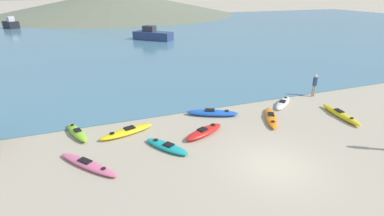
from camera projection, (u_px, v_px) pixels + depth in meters
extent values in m
plane|color=tan|center=(273.00, 166.00, 13.43)|extent=(400.00, 400.00, 0.00)
cube|color=teal|center=(123.00, 35.00, 49.86)|extent=(160.00, 70.00, 0.06)
cone|color=#6B7056|center=(116.00, 2.00, 86.98)|extent=(68.03, 68.03, 6.58)
ellipsoid|color=yellow|center=(341.00, 114.00, 18.43)|extent=(1.06, 3.50, 0.33)
cube|color=black|center=(339.00, 110.00, 18.51)|extent=(0.40, 0.66, 0.05)
cylinder|color=black|center=(352.00, 118.00, 17.50)|extent=(0.20, 0.20, 0.02)
ellipsoid|color=#E5668C|center=(88.00, 165.00, 13.31)|extent=(2.62, 3.17, 0.24)
cube|color=black|center=(85.00, 161.00, 13.34)|extent=(0.64, 0.70, 0.05)
cylinder|color=black|center=(103.00, 168.00, 12.78)|extent=(0.20, 0.20, 0.02)
ellipsoid|color=orange|center=(271.00, 117.00, 18.06)|extent=(2.08, 3.10, 0.27)
cube|color=black|center=(271.00, 114.00, 18.15)|extent=(0.58, 0.67, 0.05)
cylinder|color=black|center=(273.00, 121.00, 17.20)|extent=(0.23, 0.23, 0.02)
ellipsoid|color=blue|center=(212.00, 113.00, 18.60)|extent=(3.22, 2.07, 0.36)
cube|color=black|center=(210.00, 110.00, 18.54)|extent=(0.70, 0.62, 0.05)
cylinder|color=black|center=(227.00, 111.00, 18.46)|extent=(0.26, 0.26, 0.02)
ellipsoid|color=white|center=(283.00, 103.00, 20.34)|extent=(2.57, 2.30, 0.27)
cube|color=black|center=(283.00, 101.00, 20.16)|extent=(0.62, 0.60, 0.05)
cylinder|color=black|center=(286.00, 97.00, 20.90)|extent=(0.23, 0.23, 0.02)
ellipsoid|color=red|center=(204.00, 132.00, 16.19)|extent=(2.74, 1.81, 0.35)
cube|color=black|center=(203.00, 129.00, 16.03)|extent=(0.61, 0.58, 0.05)
cylinder|color=black|center=(213.00, 124.00, 16.61)|extent=(0.26, 0.26, 0.02)
ellipsoid|color=teal|center=(167.00, 146.00, 14.79)|extent=(1.99, 2.60, 0.26)
cube|color=black|center=(169.00, 144.00, 14.66)|extent=(0.57, 0.60, 0.05)
cylinder|color=black|center=(156.00, 140.00, 15.14)|extent=(0.24, 0.24, 0.02)
ellipsoid|color=#8CCC2D|center=(77.00, 132.00, 16.12)|extent=(1.33, 2.68, 0.35)
cube|color=black|center=(77.00, 130.00, 15.95)|extent=(0.44, 0.55, 0.05)
cylinder|color=black|center=(72.00, 125.00, 16.57)|extent=(0.20, 0.20, 0.02)
ellipsoid|color=yellow|center=(127.00, 132.00, 16.26)|extent=(3.17, 1.57, 0.31)
cube|color=black|center=(129.00, 128.00, 16.28)|extent=(0.65, 0.54, 0.05)
cylinder|color=black|center=(112.00, 133.00, 15.72)|extent=(0.25, 0.25, 0.02)
cylinder|color=gray|center=(313.00, 91.00, 21.75)|extent=(0.12, 0.12, 0.83)
cylinder|color=gray|center=(314.00, 91.00, 21.80)|extent=(0.12, 0.12, 0.83)
cube|color=navy|center=(315.00, 82.00, 21.51)|extent=(0.26, 0.24, 0.59)
cylinder|color=navy|center=(314.00, 82.00, 21.46)|extent=(0.09, 0.09, 0.56)
cylinder|color=navy|center=(316.00, 81.00, 21.55)|extent=(0.09, 0.09, 0.56)
sphere|color=beige|center=(316.00, 76.00, 21.35)|extent=(0.23, 0.23, 0.23)
cube|color=black|center=(11.00, 25.00, 57.17)|extent=(3.19, 3.61, 1.29)
cube|color=silver|center=(10.00, 19.00, 56.58)|extent=(1.42, 1.37, 0.90)
cube|color=white|center=(96.00, 20.00, 65.46)|extent=(2.80, 3.65, 1.33)
cube|color=navy|center=(153.00, 36.00, 44.67)|extent=(5.66, 5.58, 1.20)
cube|color=#333338|center=(149.00, 29.00, 44.50)|extent=(2.14, 2.13, 0.84)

